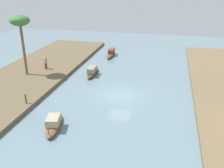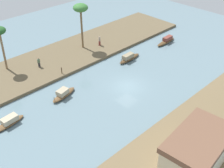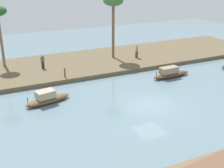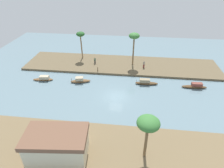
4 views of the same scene
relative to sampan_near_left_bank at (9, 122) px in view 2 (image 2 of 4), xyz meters
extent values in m
plane|color=slate|center=(-15.58, 4.05, -0.40)|extent=(70.90, 70.90, 0.00)
cube|color=brown|center=(-15.58, -8.84, -0.18)|extent=(45.12, 10.09, 0.44)
cube|color=brown|center=(-15.58, 16.94, -0.18)|extent=(45.12, 10.09, 0.44)
ellipsoid|color=brown|center=(0.14, 0.01, -0.20)|extent=(4.27, 1.49, 0.39)
cube|color=tan|center=(-0.21, -0.02, 0.31)|extent=(1.97, 1.17, 0.63)
ellipsoid|color=brown|center=(-21.28, -0.87, -0.14)|extent=(4.58, 1.24, 0.52)
cube|color=gray|center=(-20.89, -0.85, 0.45)|extent=(2.05, 0.98, 0.65)
cylinder|color=brown|center=(-19.29, -0.78, 0.30)|extent=(0.07, 0.07, 0.46)
ellipsoid|color=brown|center=(-7.84, -0.12, -0.13)|extent=(4.17, 1.97, 0.53)
cube|color=tan|center=(-7.67, -0.08, 0.45)|extent=(1.73, 1.35, 0.63)
cylinder|color=brown|center=(-6.12, 0.27, 0.33)|extent=(0.07, 0.07, 0.51)
ellipsoid|color=brown|center=(-30.51, -0.58, -0.15)|extent=(4.88, 1.15, 0.51)
cube|color=brown|center=(-30.93, -0.60, 0.42)|extent=(2.02, 0.90, 0.62)
cylinder|color=#232328|center=(-9.31, -8.33, 0.42)|extent=(0.40, 0.40, 0.76)
cube|color=#4C664C|center=(-9.31, -8.33, 1.09)|extent=(0.42, 0.32, 0.60)
sphere|color=#9E7556|center=(-9.31, -8.33, 1.49)|extent=(0.20, 0.20, 0.20)
cylinder|color=brown|center=(-20.82, -7.53, 0.45)|extent=(0.48, 0.48, 0.83)
cube|color=gray|center=(-20.82, -7.53, 1.20)|extent=(0.43, 0.50, 0.66)
sphere|color=tan|center=(-20.82, -7.53, 1.64)|extent=(0.22, 0.22, 0.22)
cylinder|color=#4C3823|center=(-10.68, -4.48, 0.53)|extent=(0.14, 0.14, 0.99)
cylinder|color=brown|center=(-18.26, -8.93, 3.25)|extent=(0.32, 0.34, 6.42)
ellipsoid|color=#387533|center=(-18.26, -8.93, 6.94)|extent=(2.39, 2.39, 1.32)
cylinder|color=#7F6647|center=(-5.53, -11.11, 2.91)|extent=(0.30, 0.66, 5.75)
cube|color=beige|center=(-9.93, 18.17, 1.63)|extent=(7.25, 4.73, 3.17)
cube|color=brown|center=(-9.93, 18.17, 3.51)|extent=(7.68, 5.01, 0.59)
camera|label=1|loc=(8.93, 9.01, 11.37)|focal=39.89mm
camera|label=2|loc=(8.36, 25.76, 21.65)|focal=45.15mm
camera|label=3|loc=(-3.26, 22.45, 10.19)|focal=46.08mm
camera|label=4|loc=(-18.25, 33.19, 20.34)|focal=31.23mm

